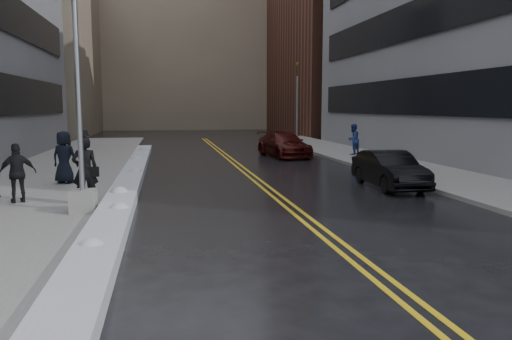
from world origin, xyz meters
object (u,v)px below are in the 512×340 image
pedestrian_d (18,173)px  car_maroon (284,144)px  lamppost (80,123)px  pedestrian_c (64,157)px  fire_hydrant (385,158)px  car_black (389,170)px  pedestrian_east (353,139)px  traffic_signal (297,100)px  pedestrian_fedora (85,170)px

pedestrian_d → car_maroon: 17.28m
lamppost → pedestrian_c: 5.79m
fire_hydrant → car_black: size_ratio=0.18×
car_black → car_maroon: car_maroon is taller
fire_hydrant → pedestrian_east: bearing=82.9°
traffic_signal → pedestrian_c: traffic_signal is taller
lamppost → car_black: size_ratio=1.86×
car_maroon → lamppost: bearing=-129.1°
pedestrian_fedora → pedestrian_east: 18.33m
car_maroon → pedestrian_fedora: bearing=-131.3°
car_black → pedestrian_east: bearing=76.4°
pedestrian_east → car_black: 11.18m
lamppost → pedestrian_east: size_ratio=4.23×
lamppost → car_black: (10.21, 3.09, -1.86)m
fire_hydrant → pedestrian_fedora: pedestrian_fedora is taller
pedestrian_d → pedestrian_east: bearing=-164.2°
fire_hydrant → car_black: car_black is taller
lamppost → car_maroon: (9.12, 14.93, -1.80)m
pedestrian_fedora → pedestrian_east: pedestrian_fedora is taller
traffic_signal → pedestrian_fedora: 24.16m
pedestrian_east → pedestrian_fedora: bearing=9.8°
traffic_signal → pedestrian_east: size_ratio=3.33×
lamppost → car_black: lamppost is taller
pedestrian_fedora → car_maroon: (9.20, 13.84, -0.41)m
fire_hydrant → pedestrian_c: size_ratio=0.38×
pedestrian_d → pedestrian_c: bearing=-122.7°
fire_hydrant → pedestrian_east: size_ratio=0.41×
lamppost → pedestrian_d: (-2.08, 1.76, -1.51)m
pedestrian_east → lamppost: bearing=12.3°
traffic_signal → pedestrian_d: 24.65m
pedestrian_fedora → car_maroon: 16.62m
pedestrian_d → lamppost: bearing=116.7°
fire_hydrant → pedestrian_c: pedestrian_c is taller
pedestrian_d → car_black: bearing=163.2°
car_black → traffic_signal: bearing=86.3°
fire_hydrant → pedestrian_fedora: (-12.38, -6.91, 0.59)m
lamppost → pedestrian_c: size_ratio=3.97×
pedestrian_fedora → car_black: bearing=-170.4°
pedestrian_east → traffic_signal: bearing=-115.8°
fire_hydrant → pedestrian_c: bearing=-169.4°
lamppost → pedestrian_d: size_ratio=4.37×
traffic_signal → pedestrian_d: bearing=-124.4°
pedestrian_d → fire_hydrant: bearing=-179.5°
traffic_signal → pedestrian_east: 8.53m
traffic_signal → pedestrian_fedora: bearing=-119.6°
pedestrian_c → pedestrian_d: pedestrian_c is taller
pedestrian_d → car_black: pedestrian_d is taller
fire_hydrant → car_maroon: 7.63m
pedestrian_fedora → pedestrian_c: 4.54m
lamppost → car_maroon: bearing=58.6°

